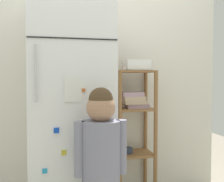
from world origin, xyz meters
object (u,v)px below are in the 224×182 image
Objects in this scene: pantry_shelf_unit at (133,119)px; fruit_bin at (136,67)px; refrigerator at (71,109)px; child_standing at (101,152)px.

fruit_bin is (0.03, 0.00, 0.49)m from pantry_shelf_unit.
pantry_shelf_unit is 0.49m from fruit_bin.
refrigerator is 0.61m from pantry_shelf_unit.
fruit_bin is at bearing 53.65° from child_standing.
refrigerator reaches higher than child_standing.
child_standing is (0.16, -0.47, -0.24)m from refrigerator.
refrigerator reaches higher than pantry_shelf_unit.
pantry_shelf_unit is (0.58, 0.14, -0.12)m from refrigerator.
refrigerator is 7.63× the size of fruit_bin.
refrigerator is 0.73m from fruit_bin.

